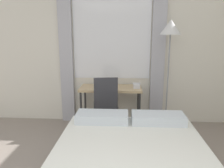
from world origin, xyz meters
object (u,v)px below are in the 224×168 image
(standing_lamp, at_px, (170,36))
(book, at_px, (106,86))
(desk, at_px, (111,91))
(telephone, at_px, (137,86))
(desk_chair, at_px, (106,102))

(standing_lamp, bearing_deg, book, 176.53)
(desk, distance_m, telephone, 0.47)
(desk, height_order, telephone, telephone)
(book, bearing_deg, telephone, -6.53)
(standing_lamp, relative_size, telephone, 14.13)
(telephone, xyz_separation_m, book, (-0.53, 0.06, -0.03))
(telephone, relative_size, book, 0.59)
(desk, height_order, book, book)
(desk_chair, height_order, telephone, desk_chair)
(desk, bearing_deg, desk_chair, -103.78)
(desk_chair, xyz_separation_m, standing_lamp, (1.05, 0.23, 1.07))
(desk, distance_m, book, 0.12)
(desk_chair, relative_size, book, 4.38)
(desk, distance_m, standing_lamp, 1.37)
(desk, relative_size, standing_lamp, 0.57)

